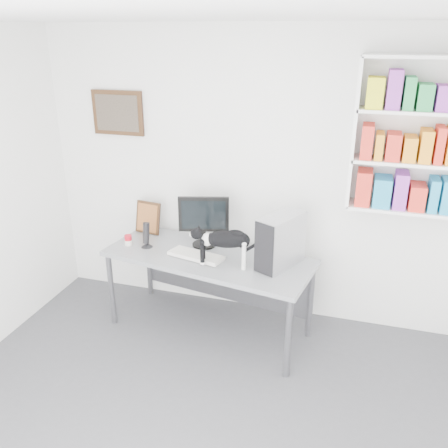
% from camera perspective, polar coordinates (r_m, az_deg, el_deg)
% --- Properties ---
extents(room, '(4.01, 4.01, 2.70)m').
position_cam_1_polar(room, '(2.67, -7.13, -6.51)').
color(room, '#4B4B50').
rests_on(room, ground).
extents(bookshelf, '(1.03, 0.28, 1.24)m').
position_cam_1_polar(bookshelf, '(4.08, 22.50, 9.60)').
color(bookshelf, white).
rests_on(bookshelf, room).
extents(wall_art, '(0.52, 0.04, 0.42)m').
position_cam_1_polar(wall_art, '(4.75, -12.66, 12.91)').
color(wall_art, '#4F3319').
rests_on(wall_art, room).
extents(desk, '(1.95, 1.02, 0.77)m').
position_cam_1_polar(desk, '(4.41, -1.86, -8.34)').
color(desk, gray).
rests_on(desk, room).
extents(monitor, '(0.50, 0.33, 0.49)m').
position_cam_1_polar(monitor, '(4.32, -2.44, 0.34)').
color(monitor, black).
rests_on(monitor, desk).
extents(keyboard, '(0.52, 0.29, 0.04)m').
position_cam_1_polar(keyboard, '(4.19, -3.35, -3.79)').
color(keyboard, silver).
rests_on(keyboard, desk).
extents(pc_tower, '(0.38, 0.49, 0.45)m').
position_cam_1_polar(pc_tower, '(3.99, 6.83, -2.04)').
color(pc_tower, '#A1A2A6').
rests_on(pc_tower, desk).
extents(speaker, '(0.12, 0.12, 0.25)m').
position_cam_1_polar(speaker, '(4.40, -9.34, -1.27)').
color(speaker, black).
rests_on(speaker, desk).
extents(leaning_print, '(0.28, 0.14, 0.33)m').
position_cam_1_polar(leaning_print, '(4.70, -9.13, 0.84)').
color(leaning_print, '#4F3319').
rests_on(leaning_print, desk).
extents(soup_can, '(0.08, 0.08, 0.10)m').
position_cam_1_polar(soup_can, '(4.49, -11.44, -1.92)').
color(soup_can, red).
rests_on(soup_can, desk).
extents(cat, '(0.58, 0.26, 0.35)m').
position_cam_1_polar(cat, '(3.95, 0.12, -2.95)').
color(cat, black).
rests_on(cat, desk).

